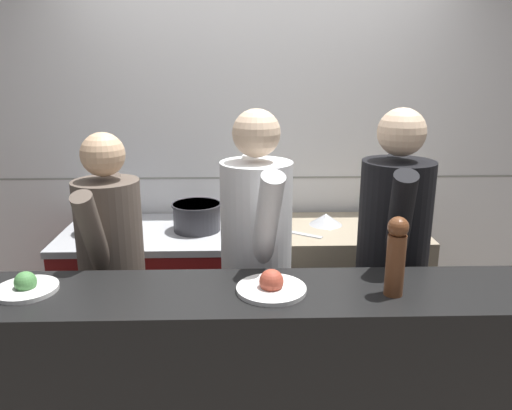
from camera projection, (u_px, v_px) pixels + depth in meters
The scene contains 14 objects.
wall_back_tiled at pixel (257, 155), 3.36m from camera, with size 8.00×0.06×2.60m.
oven_range at pixel (164, 297), 3.19m from camera, with size 1.19×0.71×0.91m.
prep_counter at pixel (339, 295), 3.22m from camera, with size 0.97×0.65×0.92m.
pass_counter at pixel (245, 401), 2.13m from camera, with size 2.80×0.45×1.02m.
stock_pot at pixel (102, 214), 3.01m from camera, with size 0.26×0.26×0.21m.
sauce_pot at pixel (197, 216), 3.05m from camera, with size 0.30×0.30×0.17m.
mixing_bowl_steel at pixel (326, 219), 3.13m from camera, with size 0.21×0.21×0.07m.
chefs_knife at pixel (288, 231), 3.01m from camera, with size 0.33×0.23×0.02m.
plated_dish_main at pixel (26, 287), 1.98m from camera, with size 0.25×0.25×0.09m.
plated_dish_appetiser at pixel (271, 286), 1.98m from camera, with size 0.28×0.28×0.10m.
pepper_mill at pixel (396, 255), 1.91m from camera, with size 0.08×0.08×0.32m.
chef_head_cook at pixel (113, 272), 2.51m from camera, with size 0.35×0.69×1.59m.
chef_sous at pixel (256, 263), 2.46m from camera, with size 0.41×0.74×1.70m.
chef_line at pixel (391, 262), 2.47m from camera, with size 0.41×0.74×1.70m.
Camera 1 is at (-0.11, -1.97, 1.89)m, focal length 35.00 mm.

